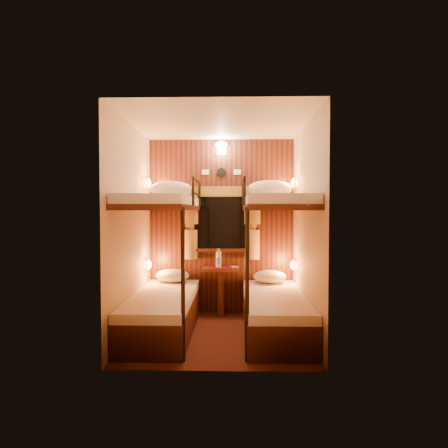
{
  "coord_description": "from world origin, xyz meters",
  "views": [
    {
      "loc": [
        0.18,
        -4.52,
        1.42
      ],
      "look_at": [
        0.06,
        0.15,
        1.26
      ],
      "focal_mm": 32.0,
      "sensor_mm": 36.0,
      "label": 1
    }
  ],
  "objects_px": {
    "bottle_left": "(218,260)",
    "bunk_left": "(163,284)",
    "table": "(221,284)",
    "bunk_right": "(275,285)",
    "bottle_right": "(219,260)"
  },
  "relations": [
    {
      "from": "bunk_right",
      "to": "bottle_left",
      "type": "bearing_deg",
      "value": 132.5
    },
    {
      "from": "bunk_right",
      "to": "table",
      "type": "bearing_deg",
      "value": 129.67
    },
    {
      "from": "table",
      "to": "bottle_left",
      "type": "bearing_deg",
      "value": -136.03
    },
    {
      "from": "bottle_left",
      "to": "bunk_left",
      "type": "bearing_deg",
      "value": -129.34
    },
    {
      "from": "bunk_right",
      "to": "bottle_right",
      "type": "bearing_deg",
      "value": 132.65
    },
    {
      "from": "bottle_left",
      "to": "table",
      "type": "bearing_deg",
      "value": 43.97
    },
    {
      "from": "bunk_right",
      "to": "bottle_right",
      "type": "relative_size",
      "value": 7.5
    },
    {
      "from": "bunk_left",
      "to": "table",
      "type": "relative_size",
      "value": 2.9
    },
    {
      "from": "table",
      "to": "bottle_left",
      "type": "relative_size",
      "value": 2.78
    },
    {
      "from": "table",
      "to": "bunk_left",
      "type": "bearing_deg",
      "value": -129.67
    },
    {
      "from": "bunk_right",
      "to": "table",
      "type": "xyz_separation_m",
      "value": [
        -0.65,
        0.78,
        -0.14
      ]
    },
    {
      "from": "table",
      "to": "bottle_left",
      "type": "height_order",
      "value": "bottle_left"
    },
    {
      "from": "bottle_left",
      "to": "bunk_right",
      "type": "bearing_deg",
      "value": -47.5
    },
    {
      "from": "bunk_right",
      "to": "table",
      "type": "relative_size",
      "value": 2.9
    },
    {
      "from": "bunk_right",
      "to": "bottle_left",
      "type": "xyz_separation_m",
      "value": [
        -0.68,
        0.75,
        0.19
      ]
    }
  ]
}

